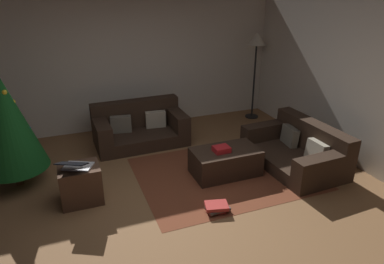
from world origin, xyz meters
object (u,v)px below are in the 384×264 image
ottoman (225,162)px  christmas_tree (7,122)px  laptop (76,165)px  gift_box (221,149)px  corner_lamp (257,46)px  side_table (81,184)px  tv_remote (218,148)px  book_stack (217,207)px  couch_left (139,127)px  couch_right (299,150)px

ottoman → christmas_tree: (-2.90, 0.79, 0.77)m
christmas_tree → laptop: size_ratio=3.45×
ottoman → gift_box: gift_box is taller
gift_box → corner_lamp: (1.71, 2.04, 1.08)m
side_table → tv_remote: bearing=1.0°
ottoman → tv_remote: (-0.09, 0.07, 0.21)m
book_stack → corner_lamp: corner_lamp is taller
couch_left → gift_box: (0.85, -1.64, 0.16)m
ottoman → tv_remote: 0.24m
gift_box → tv_remote: gift_box is taller
side_table → couch_right: bearing=-3.0°
christmas_tree → side_table: size_ratio=3.38×
couch_right → side_table: 3.31m
side_table → corner_lamp: bearing=28.0°
tv_remote → christmas_tree: christmas_tree is taller
christmas_tree → side_table: bearing=-43.3°
gift_box → corner_lamp: 2.87m
tv_remote → corner_lamp: size_ratio=0.09×
side_table → corner_lamp: corner_lamp is taller
couch_left → book_stack: couch_left is taller
couch_right → tv_remote: couch_right is taller
couch_right → christmas_tree: (-4.12, 0.93, 0.72)m
book_stack → side_table: bearing=150.9°
gift_box → ottoman: bearing=20.4°
tv_remote → side_table: size_ratio=0.31×
laptop → gift_box: bearing=-0.3°
ottoman → christmas_tree: size_ratio=0.57×
side_table → gift_box: bearing=-1.8°
couch_left → book_stack: (0.41, -2.45, -0.22)m
ottoman → laptop: (-2.12, -0.02, 0.37)m
couch_left → gift_box: bearing=116.0°
ottoman → gift_box: (-0.09, -0.03, 0.24)m
laptop → book_stack: bearing=-27.2°
laptop → corner_lamp: size_ratio=0.29×
couch_left → couch_right: size_ratio=0.99×
book_stack → ottoman: bearing=58.0°
ottoman → tv_remote: tv_remote is taller
ottoman → book_stack: (-0.53, -0.84, -0.14)m
corner_lamp → laptop: bearing=-151.6°
couch_left → gift_box: 1.86m
couch_right → side_table: bearing=84.4°
ottoman → christmas_tree: 3.11m
couch_left → book_stack: bearing=98.2°
tv_remote → ottoman: bearing=-66.7°
tv_remote → couch_left: bearing=88.0°
tv_remote → side_table: side_table is taller
tv_remote → side_table: 2.01m
laptop → side_table: bearing=62.7°
couch_right → corner_lamp: (0.41, 2.15, 1.27)m
side_table → corner_lamp: (3.72, 1.97, 1.27)m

